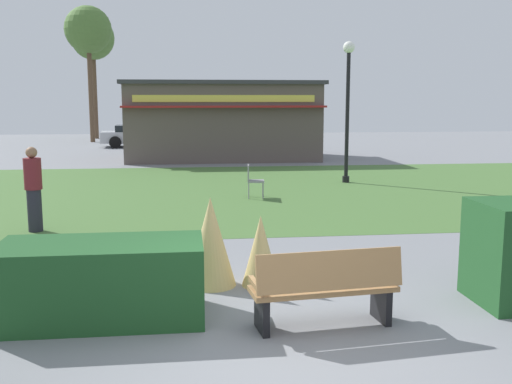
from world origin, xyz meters
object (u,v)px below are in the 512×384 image
at_px(food_kiosk, 222,120).
at_px(person_strolling, 34,189).
at_px(parked_car_west_slot, 139,135).
at_px(tree_left_bg, 93,39).
at_px(tree_right_bg, 88,31).
at_px(cafe_chair_east, 252,178).
at_px(lamppost_far, 348,95).
at_px(park_bench, 325,288).
at_px(parked_car_center_slot, 232,134).

height_order(food_kiosk, person_strolling, food_kiosk).
relative_size(parked_car_west_slot, tree_left_bg, 0.54).
bearing_deg(person_strolling, tree_right_bg, -119.18).
relative_size(cafe_chair_east, tree_left_bg, 0.11).
bearing_deg(person_strolling, parked_car_west_slot, -126.45).
relative_size(food_kiosk, person_strolling, 5.00).
distance_m(lamppost_far, parked_car_west_slot, 17.15).
height_order(park_bench, parked_car_west_slot, parked_car_west_slot).
xyz_separation_m(lamppost_far, tree_left_bg, (-10.93, 22.54, 3.74)).
bearing_deg(tree_left_bg, park_bench, -77.70).
relative_size(lamppost_far, parked_car_west_slot, 1.02).
bearing_deg(parked_car_west_slot, tree_left_bg, 114.81).
height_order(food_kiosk, parked_car_center_slot, food_kiosk).
bearing_deg(cafe_chair_east, parked_car_center_slot, 87.24).
xyz_separation_m(person_strolling, tree_left_bg, (-2.91, 28.66, 5.61)).
bearing_deg(cafe_chair_east, tree_right_bg, 108.79).
distance_m(park_bench, food_kiosk, 20.00).
distance_m(food_kiosk, tree_left_bg, 16.87).
bearing_deg(lamppost_far, tree_left_bg, 115.88).
bearing_deg(person_strolling, tree_left_bg, -119.41).
distance_m(park_bench, person_strolling, 7.25).
bearing_deg(tree_left_bg, lamppost_far, -64.12).
distance_m(park_bench, tree_right_bg, 32.44).
relative_size(person_strolling, tree_right_bg, 0.21).
relative_size(lamppost_far, parked_car_center_slot, 1.01).
bearing_deg(park_bench, person_strolling, 129.07).
distance_m(park_bench, parked_car_center_slot, 27.02).
height_order(person_strolling, parked_car_west_slot, person_strolling).
bearing_deg(parked_car_center_slot, cafe_chair_east, -92.76).
bearing_deg(cafe_chair_east, park_bench, -91.17).
relative_size(food_kiosk, parked_car_west_slot, 1.97).
relative_size(parked_car_center_slot, tree_right_bg, 0.53).
height_order(lamppost_far, parked_car_center_slot, lamppost_far).
distance_m(lamppost_far, food_kiosk, 8.96).
distance_m(food_kiosk, person_strolling, 15.08).
bearing_deg(food_kiosk, lamppost_far, -67.37).
bearing_deg(cafe_chair_east, parked_car_west_slot, 103.53).
bearing_deg(cafe_chair_east, lamppost_far, 38.39).
xyz_separation_m(food_kiosk, parked_car_west_slot, (-4.14, 7.03, -1.05)).
bearing_deg(tree_right_bg, park_bench, -76.84).
height_order(park_bench, tree_left_bg, tree_left_bg).
distance_m(lamppost_far, cafe_chair_east, 4.72).
bearing_deg(tree_left_bg, cafe_chair_east, -73.04).
xyz_separation_m(tree_left_bg, tree_right_bg, (0.23, -3.27, 0.17)).
bearing_deg(food_kiosk, park_bench, -90.10).
distance_m(parked_car_west_slot, tree_left_bg, 9.93).
bearing_deg(parked_car_west_slot, person_strolling, -91.23).
relative_size(lamppost_far, tree_right_bg, 0.54).
xyz_separation_m(food_kiosk, cafe_chair_east, (0.15, -10.81, -1.17)).
relative_size(parked_car_west_slot, tree_right_bg, 0.53).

